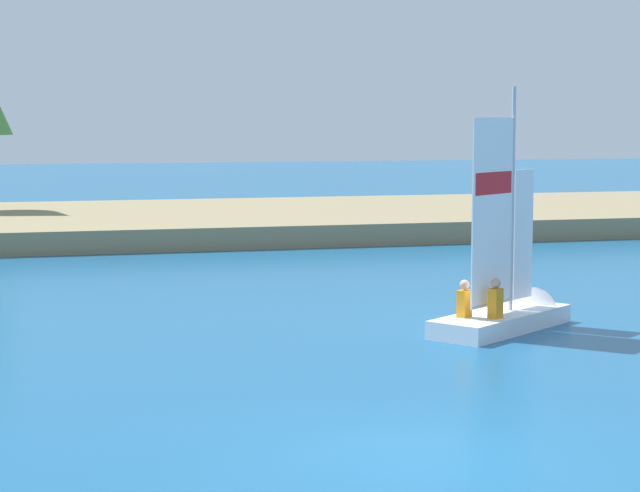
# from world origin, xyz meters

# --- Properties ---
(ground_plane) EXTENTS (200.00, 200.00, 0.00)m
(ground_plane) POSITION_xyz_m (0.00, 0.00, 0.00)
(ground_plane) COLOR #195684
(shore_bank) EXTENTS (80.00, 13.90, 0.76)m
(shore_bank) POSITION_xyz_m (0.00, 30.78, 0.38)
(shore_bank) COLOR #897A56
(shore_bank) RESTS_ON ground
(sailboat) EXTENTS (4.05, 3.36, 5.32)m
(sailboat) POSITION_xyz_m (5.17, 8.52, 0.40)
(sailboat) COLOR white
(sailboat) RESTS_ON ground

